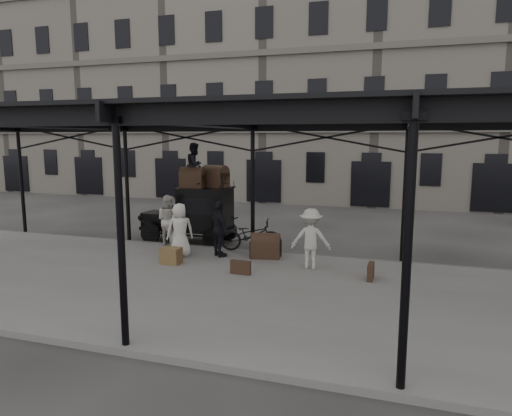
# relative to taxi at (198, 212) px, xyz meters

# --- Properties ---
(ground) EXTENTS (120.00, 120.00, 0.00)m
(ground) POSITION_rel_taxi_xyz_m (2.54, -2.96, -1.20)
(ground) COLOR #383533
(ground) RESTS_ON ground
(platform) EXTENTS (28.00, 8.00, 0.15)m
(platform) POSITION_rel_taxi_xyz_m (2.54, -4.96, -1.13)
(platform) COLOR slate
(platform) RESTS_ON ground
(canopy) EXTENTS (22.50, 9.00, 4.74)m
(canopy) POSITION_rel_taxi_xyz_m (2.54, -4.68, 3.39)
(canopy) COLOR black
(canopy) RESTS_ON ground
(building_frontage) EXTENTS (64.00, 8.00, 14.00)m
(building_frontage) POSITION_rel_taxi_xyz_m (2.54, 15.04, 5.80)
(building_frontage) COLOR slate
(building_frontage) RESTS_ON ground
(taxi) EXTENTS (3.65, 1.55, 2.18)m
(taxi) POSITION_rel_taxi_xyz_m (0.00, 0.00, 0.00)
(taxi) COLOR black
(taxi) RESTS_ON ground
(porter_left) EXTENTS (0.67, 0.50, 1.67)m
(porter_left) POSITION_rel_taxi_xyz_m (0.32, -2.29, -0.22)
(porter_left) COLOR silver
(porter_left) RESTS_ON platform
(porter_midleft) EXTENTS (1.04, 0.90, 1.84)m
(porter_midleft) POSITION_rel_taxi_xyz_m (-0.65, -1.16, -0.13)
(porter_midleft) COLOR silver
(porter_midleft) RESTS_ON platform
(porter_centre) EXTENTS (1.04, 0.97, 1.79)m
(porter_centre) POSITION_rel_taxi_xyz_m (0.56, -2.60, -0.16)
(porter_centre) COLOR silver
(porter_centre) RESTS_ON platform
(porter_official) EXTENTS (1.11, 1.06, 1.86)m
(porter_official) POSITION_rel_taxi_xyz_m (1.77, -2.18, -0.12)
(porter_official) COLOR black
(porter_official) RESTS_ON platform
(porter_right) EXTENTS (1.25, 0.82, 1.82)m
(porter_right) POSITION_rel_taxi_xyz_m (4.91, -2.64, -0.14)
(porter_right) COLOR beige
(porter_right) RESTS_ON platform
(bicycle) EXTENTS (2.23, 1.15, 1.12)m
(bicycle) POSITION_rel_taxi_xyz_m (2.53, -1.16, -0.50)
(bicycle) COLOR black
(bicycle) RESTS_ON platform
(porter_roof) EXTENTS (0.66, 0.83, 1.68)m
(porter_roof) POSITION_rel_taxi_xyz_m (-0.03, -0.10, 1.81)
(porter_roof) COLOR black
(porter_roof) RESTS_ON taxi
(steamer_trunk_roof_near) EXTENTS (0.93, 0.62, 0.65)m
(steamer_trunk_roof_near) POSITION_rel_taxi_xyz_m (-0.08, -0.25, 1.30)
(steamer_trunk_roof_near) COLOR #422C1E
(steamer_trunk_roof_near) RESTS_ON taxi
(steamer_trunk_roof_far) EXTENTS (1.08, 0.85, 0.70)m
(steamer_trunk_roof_far) POSITION_rel_taxi_xyz_m (0.67, 0.20, 1.32)
(steamer_trunk_roof_far) COLOR #422C1E
(steamer_trunk_roof_far) RESTS_ON taxi
(steamer_trunk_platform) EXTENTS (1.03, 0.74, 0.69)m
(steamer_trunk_platform) POSITION_rel_taxi_xyz_m (3.28, -1.86, -0.71)
(steamer_trunk_platform) COLOR #422C1E
(steamer_trunk_platform) RESTS_ON platform
(wicker_hamper) EXTENTS (0.60, 0.45, 0.50)m
(wicker_hamper) POSITION_rel_taxi_xyz_m (0.66, -3.44, -0.80)
(wicker_hamper) COLOR olive
(wicker_hamper) RESTS_ON platform
(suitcase_upright) EXTENTS (0.17, 0.60, 0.45)m
(suitcase_upright) POSITION_rel_taxi_xyz_m (6.72, -3.21, -0.83)
(suitcase_upright) COLOR #422C1E
(suitcase_upright) RESTS_ON platform
(suitcase_flat) EXTENTS (0.61, 0.17, 0.40)m
(suitcase_flat) POSITION_rel_taxi_xyz_m (3.11, -3.84, -0.85)
(suitcase_flat) COLOR #422C1E
(suitcase_flat) RESTS_ON platform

